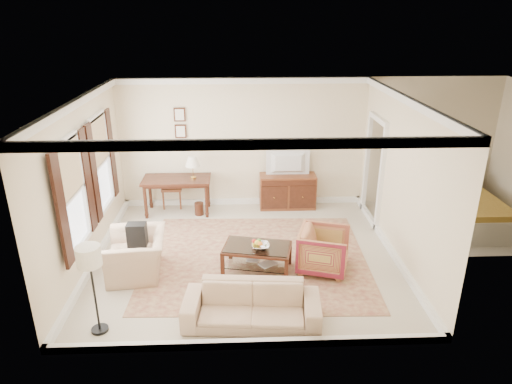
{
  "coord_description": "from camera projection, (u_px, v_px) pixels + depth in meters",
  "views": [
    {
      "loc": [
        -0.12,
        -7.39,
        4.22
      ],
      "look_at": [
        0.2,
        0.3,
        1.15
      ],
      "focal_mm": 32.0,
      "sensor_mm": 36.0,
      "label": 1
    }
  ],
  "objects": [
    {
      "name": "floor_lamp",
      "position": [
        90.0,
        263.0,
        6.05
      ],
      "size": [
        0.33,
        0.33,
        1.35
      ],
      "color": "black",
      "rests_on": "room_shell"
    },
    {
      "name": "annex_bedroom",
      "position": [
        459.0,
        210.0,
        9.54
      ],
      "size": [
        3.0,
        2.7,
        2.9
      ],
      "color": "beige",
      "rests_on": "ground"
    },
    {
      "name": "book_b",
      "position": [
        264.0,
        261.0,
        7.89
      ],
      "size": [
        0.18,
        0.25,
        0.38
      ],
      "primitive_type": "imported",
      "rotation": [
        0.0,
        0.0,
        -0.99
      ],
      "color": "brown",
      "rests_on": "coffee_table"
    },
    {
      "name": "fruit_bowl",
      "position": [
        261.0,
        246.0,
        7.68
      ],
      "size": [
        0.42,
        0.42,
        0.1
      ],
      "primitive_type": "imported",
      "color": "silver",
      "rests_on": "coffee_table"
    },
    {
      "name": "club_armchair",
      "position": [
        136.0,
        248.0,
        7.71
      ],
      "size": [
        0.82,
        1.17,
        0.96
      ],
      "primitive_type": "imported",
      "rotation": [
        0.0,
        0.0,
        -1.47
      ],
      "color": "tan",
      "rests_on": "room_shell"
    },
    {
      "name": "framed_prints",
      "position": [
        180.0,
        123.0,
        9.95
      ],
      "size": [
        0.25,
        0.04,
        0.68
      ],
      "primitive_type": null,
      "color": "#452013",
      "rests_on": "room_shell"
    },
    {
      "name": "sideboard",
      "position": [
        287.0,
        191.0,
        10.39
      ],
      "size": [
        1.26,
        0.49,
        0.78
      ],
      "primitive_type": "cube",
      "color": "brown",
      "rests_on": "room_shell"
    },
    {
      "name": "window_front",
      "position": [
        73.0,
        195.0,
        7.1
      ],
      "size": [
        0.12,
        1.56,
        1.8
      ],
      "primitive_type": null,
      "color": "#CCB284",
      "rests_on": "room_shell"
    },
    {
      "name": "desk_lamp",
      "position": [
        193.0,
        167.0,
        9.88
      ],
      "size": [
        0.32,
        0.32,
        0.5
      ],
      "primitive_type": null,
      "color": "silver",
      "rests_on": "writing_desk"
    },
    {
      "name": "striped_armchair",
      "position": [
        324.0,
        248.0,
        7.83
      ],
      "size": [
        0.98,
        1.01,
        0.84
      ],
      "primitive_type": "imported",
      "rotation": [
        0.0,
        0.0,
        1.27
      ],
      "color": "maroon",
      "rests_on": "room_shell"
    },
    {
      "name": "coffee_table",
      "position": [
        257.0,
        252.0,
        7.82
      ],
      "size": [
        1.26,
        0.89,
        0.48
      ],
      "rotation": [
        0.0,
        0.0,
        -0.21
      ],
      "color": "#452013",
      "rests_on": "room_shell"
    },
    {
      "name": "room_shell",
      "position": [
        245.0,
        125.0,
        7.51
      ],
      "size": [
        5.51,
        5.01,
        2.91
      ],
      "color": "beige",
      "rests_on": "ground"
    },
    {
      "name": "book_a",
      "position": [
        248.0,
        257.0,
        8.01
      ],
      "size": [
        0.28,
        0.12,
        0.38
      ],
      "primitive_type": "imported",
      "rotation": [
        0.0,
        0.0,
        -0.29
      ],
      "color": "brown",
      "rests_on": "coffee_table"
    },
    {
      "name": "writing_desk",
      "position": [
        177.0,
        183.0,
        10.0
      ],
      "size": [
        1.48,
        0.74,
        0.81
      ],
      "color": "#452013",
      "rests_on": "room_shell"
    },
    {
      "name": "tv",
      "position": [
        289.0,
        156.0,
        10.06
      ],
      "size": [
        0.92,
        0.53,
        0.12
      ],
      "primitive_type": "imported",
      "rotation": [
        0.0,
        0.0,
        3.14
      ],
      "color": "black",
      "rests_on": "sideboard"
    },
    {
      "name": "desk_chair",
      "position": [
        172.0,
        185.0,
        10.38
      ],
      "size": [
        0.55,
        0.55,
        1.05
      ],
      "primitive_type": null,
      "rotation": [
        0.0,
        0.0,
        0.25
      ],
      "color": "brown",
      "rests_on": "room_shell"
    },
    {
      "name": "backpack",
      "position": [
        137.0,
        233.0,
        7.7
      ],
      "size": [
        0.23,
        0.33,
        0.4
      ],
      "primitive_type": "cube",
      "rotation": [
        0.0,
        0.0,
        -1.53
      ],
      "color": "black",
      "rests_on": "club_armchair"
    },
    {
      "name": "window_rear",
      "position": [
        101.0,
        163.0,
        8.59
      ],
      "size": [
        0.12,
        1.56,
        1.8
      ],
      "primitive_type": null,
      "color": "#CCB284",
      "rests_on": "room_shell"
    },
    {
      "name": "sofa",
      "position": [
        252.0,
        300.0,
        6.5
      ],
      "size": [
        2.0,
        0.74,
        0.76
      ],
      "primitive_type": "imported",
      "rotation": [
        0.0,
        0.0,
        -0.09
      ],
      "color": "tan",
      "rests_on": "room_shell"
    },
    {
      "name": "doorway",
      "position": [
        373.0,
        172.0,
        9.53
      ],
      "size": [
        0.1,
        1.12,
        2.25
      ],
      "primitive_type": null,
      "color": "white",
      "rests_on": "room_shell"
    },
    {
      "name": "rug",
      "position": [
        256.0,
        258.0,
        8.33
      ],
      "size": [
        4.09,
        3.54,
        0.01
      ],
      "primitive_type": "cube",
      "rotation": [
        0.0,
        0.0,
        -0.03
      ],
      "color": "maroon",
      "rests_on": "room_shell"
    }
  ]
}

